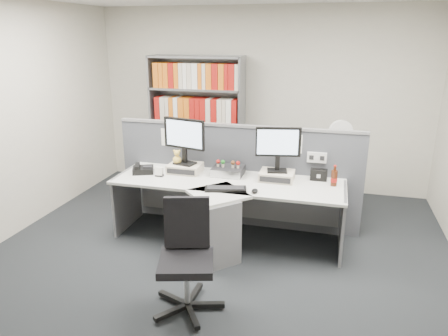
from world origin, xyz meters
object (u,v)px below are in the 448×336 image
(mouse, at_px, (255,191))
(cola_bottle, at_px, (334,178))
(desk_phone, at_px, (143,169))
(desktop_pc, at_px, (228,171))
(desk, at_px, (223,210))
(office_chair, at_px, (187,253))
(desk_calendar, at_px, (159,172))
(monitor_left, at_px, (184,137))
(desk_fan, at_px, (340,136))
(monitor_right, at_px, (278,146))
(filing_cabinet, at_px, (336,186))
(speaker, at_px, (319,175))
(keyboard, at_px, (226,189))
(shelving_unit, at_px, (197,125))

(mouse, relative_size, cola_bottle, 0.45)
(mouse, height_order, desk_phone, desk_phone)
(desktop_pc, bearing_deg, desk, -83.64)
(cola_bottle, xyz_separation_m, office_chair, (-1.18, -1.45, -0.30))
(desk_phone, bearing_deg, desk, -12.58)
(desk_calendar, bearing_deg, monitor_left, 43.24)
(desktop_pc, height_order, desk_fan, desk_fan)
(monitor_right, distance_m, desk_fan, 1.22)
(desk, relative_size, filing_cabinet, 3.71)
(desk_fan, bearing_deg, monitor_left, -150.13)
(desk_phone, bearing_deg, monitor_left, 17.10)
(filing_cabinet, bearing_deg, desk_phone, -152.66)
(desk, bearing_deg, monitor_left, 146.00)
(desk_phone, distance_m, desk_fan, 2.55)
(speaker, distance_m, cola_bottle, 0.23)
(monitor_left, distance_m, desk_calendar, 0.50)
(keyboard, xyz_separation_m, office_chair, (-0.08, -1.02, -0.22))
(monitor_right, xyz_separation_m, office_chair, (-0.55, -1.48, -0.61))
(desk, height_order, keyboard, keyboard)
(cola_bottle, xyz_separation_m, filing_cabinet, (0.04, 1.04, -0.46))
(keyboard, xyz_separation_m, desk_fan, (1.15, 1.47, 0.31))
(desktop_pc, bearing_deg, office_chair, -89.10)
(office_chair, bearing_deg, desk_phone, 127.69)
(desktop_pc, bearing_deg, mouse, -50.53)
(monitor_left, xyz_separation_m, desk_calendar, (-0.24, -0.22, -0.38))
(desk_fan, bearing_deg, desktop_pc, -142.08)
(mouse, relative_size, shelving_unit, 0.05)
(desk_calendar, distance_m, speaker, 1.83)
(keyboard, bearing_deg, speaker, 31.75)
(desk, bearing_deg, mouse, -11.56)
(keyboard, distance_m, desk_fan, 1.89)
(speaker, bearing_deg, desk_phone, -172.47)
(monitor_left, height_order, desktop_pc, monitor_left)
(monitor_right, relative_size, shelving_unit, 0.25)
(filing_cabinet, bearing_deg, desk, -130.61)
(keyboard, bearing_deg, cola_bottle, 21.32)
(monitor_left, height_order, desk_calendar, monitor_left)
(desk, relative_size, monitor_left, 4.73)
(desk_calendar, relative_size, shelving_unit, 0.06)
(desk, relative_size, desk_phone, 8.47)
(speaker, bearing_deg, mouse, -137.06)
(mouse, bearing_deg, filing_cabinet, 60.50)
(monitor_right, distance_m, filing_cabinet, 1.44)
(desk_calendar, bearing_deg, monitor_right, 9.46)
(desk_calendar, distance_m, shelving_unit, 1.70)
(mouse, xyz_separation_m, shelving_unit, (-1.27, 1.92, 0.24))
(desk, height_order, cola_bottle, cola_bottle)
(shelving_unit, relative_size, filing_cabinet, 2.86)
(monitor_right, xyz_separation_m, desktop_pc, (-0.58, 0.04, -0.36))
(desk_fan, xyz_separation_m, office_chair, (-1.22, -2.50, -0.53))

